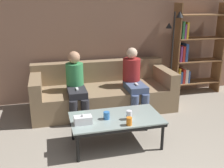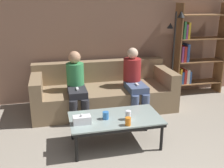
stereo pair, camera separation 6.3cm
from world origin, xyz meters
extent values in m
cube|color=#8C6651|center=(0.00, 3.73, 1.30)|extent=(12.00, 0.06, 2.60)
cube|color=#897051|center=(0.00, 3.11, 0.20)|extent=(2.43, 0.98, 0.40)
cube|color=#897051|center=(0.00, 3.50, 0.60)|extent=(2.43, 0.20, 0.38)
cube|color=#897051|center=(-1.13, 3.11, 0.54)|extent=(0.18, 0.98, 0.27)
cube|color=#897051|center=(1.13, 3.11, 0.54)|extent=(0.18, 0.98, 0.27)
cube|color=#8C9E99|center=(-0.10, 1.88, 0.39)|extent=(1.19, 0.64, 0.02)
cube|color=black|center=(-0.10, 1.88, 0.36)|extent=(1.17, 0.63, 0.04)
cylinder|color=black|center=(-0.65, 1.61, 0.17)|extent=(0.04, 0.04, 0.34)
cylinder|color=black|center=(0.44, 1.61, 0.17)|extent=(0.04, 0.04, 0.34)
cylinder|color=black|center=(-0.65, 2.15, 0.17)|extent=(0.04, 0.04, 0.34)
cylinder|color=black|center=(0.44, 2.15, 0.17)|extent=(0.04, 0.04, 0.34)
cylinder|color=#3372BF|center=(-0.23, 1.86, 0.45)|extent=(0.08, 0.08, 0.10)
cylinder|color=silver|center=(0.04, 1.78, 0.46)|extent=(0.07, 0.07, 0.12)
cylinder|color=orange|center=(-0.01, 1.63, 0.45)|extent=(0.07, 0.07, 0.10)
cube|color=white|center=(-0.55, 1.80, 0.45)|extent=(0.22, 0.12, 0.10)
sphere|color=white|center=(-0.55, 1.80, 0.51)|extent=(0.04, 0.04, 0.04)
cube|color=brown|center=(1.54, 3.50, 0.90)|extent=(0.02, 0.32, 1.81)
cube|color=brown|center=(2.53, 3.50, 0.90)|extent=(0.02, 0.32, 1.81)
cube|color=brown|center=(2.04, 3.50, 0.23)|extent=(0.98, 0.32, 0.02)
cube|color=gold|center=(1.62, 3.50, 0.39)|extent=(0.04, 0.24, 0.32)
cube|color=#33569E|center=(1.67, 3.50, 0.36)|extent=(0.04, 0.24, 0.25)
cube|color=red|center=(1.72, 3.50, 0.38)|extent=(0.05, 0.24, 0.29)
cube|color=silver|center=(1.79, 3.50, 0.38)|extent=(0.06, 0.24, 0.29)
cube|color=#33569E|center=(1.84, 3.50, 0.36)|extent=(0.03, 0.24, 0.25)
cube|color=brown|center=(2.04, 3.50, 0.68)|extent=(0.98, 0.32, 0.02)
cube|color=#8E4293|center=(1.62, 3.50, 0.84)|extent=(0.04, 0.24, 0.31)
cube|color=red|center=(1.68, 3.50, 0.84)|extent=(0.05, 0.24, 0.31)
cube|color=#33569E|center=(1.74, 3.50, 0.86)|extent=(0.05, 0.24, 0.35)
cube|color=brown|center=(2.04, 3.50, 1.13)|extent=(0.98, 0.32, 0.02)
cube|color=#38844C|center=(1.63, 3.50, 1.30)|extent=(0.04, 0.24, 0.33)
cube|color=#8E4293|center=(1.67, 3.50, 1.28)|extent=(0.03, 0.24, 0.28)
cube|color=gold|center=(1.72, 3.50, 1.29)|extent=(0.04, 0.24, 0.31)
cube|color=brown|center=(2.04, 3.50, 1.58)|extent=(0.98, 0.32, 0.02)
cylinder|color=black|center=(1.40, 3.35, 0.01)|extent=(0.26, 0.26, 0.02)
cylinder|color=black|center=(1.40, 3.35, 0.83)|extent=(0.03, 0.03, 1.65)
cone|color=black|center=(1.50, 3.35, 1.60)|extent=(0.14, 0.14, 0.12)
cone|color=black|center=(1.32, 3.39, 1.40)|extent=(0.12, 0.12, 0.10)
cylinder|color=#28282D|center=(-0.58, 2.59, 0.20)|extent=(0.13, 0.13, 0.40)
cylinder|color=#28282D|center=(-0.40, 2.59, 0.20)|extent=(0.13, 0.13, 0.40)
cube|color=#28282D|center=(-0.49, 2.82, 0.46)|extent=(0.29, 0.47, 0.10)
cylinder|color=#388E51|center=(-0.49, 3.06, 0.64)|extent=(0.29, 0.29, 0.46)
sphere|color=tan|center=(-0.49, 3.06, 0.97)|extent=(0.20, 0.20, 0.20)
cube|color=white|center=(-0.49, 2.78, 0.52)|extent=(0.04, 0.12, 0.02)
cylinder|color=#47567A|center=(0.40, 2.59, 0.20)|extent=(0.13, 0.13, 0.40)
cylinder|color=#47567A|center=(0.58, 2.59, 0.20)|extent=(0.13, 0.13, 0.40)
cube|color=#47567A|center=(0.49, 2.82, 0.46)|extent=(0.30, 0.47, 0.10)
cylinder|color=maroon|center=(0.49, 3.06, 0.65)|extent=(0.30, 0.30, 0.49)
sphere|color=beige|center=(0.49, 3.06, 0.99)|extent=(0.19, 0.19, 0.19)
cube|color=white|center=(0.49, 2.78, 0.52)|extent=(0.04, 0.12, 0.02)
camera|label=1|loc=(-0.92, -1.12, 1.87)|focal=42.00mm
camera|label=2|loc=(-0.86, -1.14, 1.87)|focal=42.00mm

